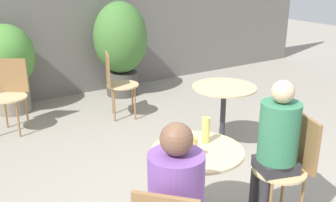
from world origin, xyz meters
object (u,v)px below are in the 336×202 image
at_px(beer_glass_0, 193,148).
at_px(bistro_chair_1, 291,159).
at_px(seated_person_1, 276,141).
at_px(potted_plant_0, 8,63).
at_px(potted_plant_1, 121,43).
at_px(bistro_chair_4, 11,88).
at_px(cafe_table_far, 223,104).
at_px(bistro_chair_3, 116,79).
at_px(cafe_table_near, 197,175).
at_px(seated_person_0, 177,199).
at_px(beer_glass_1, 206,130).

bearing_deg(beer_glass_0, bistro_chair_1, -9.00).
bearing_deg(seated_person_1, potted_plant_0, -144.77).
relative_size(bistro_chair_1, potted_plant_1, 0.61).
xyz_separation_m(bistro_chair_1, bistro_chair_4, (-1.47, 3.07, 0.00)).
height_order(cafe_table_far, seated_person_1, seated_person_1).
distance_m(bistro_chair_3, potted_plant_0, 1.51).
distance_m(beer_glass_0, potted_plant_1, 3.67).
bearing_deg(cafe_table_far, cafe_table_near, -136.62).
bearing_deg(bistro_chair_4, cafe_table_far, -9.17).
height_order(cafe_table_far, seated_person_0, seated_person_0).
relative_size(bistro_chair_3, seated_person_1, 0.74).
bearing_deg(beer_glass_1, beer_glass_0, -145.31).
height_order(bistro_chair_3, beer_glass_1, beer_glass_1).
distance_m(cafe_table_far, bistro_chair_4, 2.57).
bearing_deg(bistro_chair_4, seated_person_1, -32.08).
relative_size(cafe_table_near, bistro_chair_3, 0.82).
height_order(potted_plant_0, potted_plant_1, potted_plant_1).
distance_m(cafe_table_near, bistro_chair_3, 2.59).
distance_m(bistro_chair_1, seated_person_1, 0.23).
bearing_deg(seated_person_0, cafe_table_near, -90.00).
bearing_deg(bistro_chair_3, potted_plant_1, -10.31).
relative_size(cafe_table_near, seated_person_0, 0.61).
bearing_deg(potted_plant_0, beer_glass_1, -77.82).
distance_m(seated_person_1, beer_glass_0, 0.72).
distance_m(bistro_chair_3, bistro_chair_4, 1.29).
bearing_deg(cafe_table_near, seated_person_1, -16.90).
bearing_deg(cafe_table_near, beer_glass_0, -139.80).
relative_size(seated_person_0, potted_plant_0, 0.97).
distance_m(bistro_chair_1, seated_person_0, 1.24).
bearing_deg(seated_person_1, cafe_table_near, -90.00).
bearing_deg(potted_plant_1, beer_glass_0, -107.85).
distance_m(beer_glass_1, potted_plant_0, 3.52).
bearing_deg(seated_person_0, beer_glass_0, -89.16).
bearing_deg(potted_plant_1, beer_glass_1, -105.00).
relative_size(cafe_table_near, potted_plant_0, 0.59).
bearing_deg(beer_glass_1, bistro_chair_1, -25.40).
xyz_separation_m(seated_person_1, beer_glass_0, (-0.71, 0.09, 0.09)).
distance_m(potted_plant_0, potted_plant_1, 1.64).
height_order(seated_person_1, beer_glass_0, seated_person_1).
relative_size(bistro_chair_1, bistro_chair_4, 1.00).
relative_size(cafe_table_near, beer_glass_0, 4.61).
xyz_separation_m(seated_person_0, potted_plant_1, (1.48, 3.83, 0.12)).
distance_m(bistro_chair_4, potted_plant_1, 1.85).
relative_size(beer_glass_0, potted_plant_0, 0.13).
height_order(beer_glass_1, potted_plant_0, potted_plant_0).
xyz_separation_m(bistro_chair_1, beer_glass_1, (-0.62, 0.30, 0.28)).
relative_size(cafe_table_near, potted_plant_1, 0.50).
distance_m(seated_person_0, beer_glass_0, 0.50).
xyz_separation_m(cafe_table_near, potted_plant_1, (1.02, 3.40, 0.32)).
relative_size(bistro_chair_1, bistro_chair_3, 1.00).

